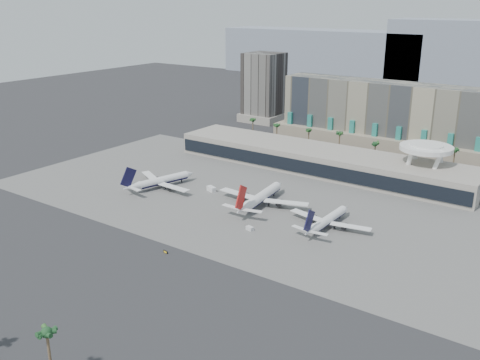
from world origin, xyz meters
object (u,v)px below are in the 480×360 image
Objects in this scene: taxiway_sign at (165,252)px; service_vehicle_b at (250,228)px; airliner_right at (328,220)px; airliner_centre at (261,197)px; service_vehicle_a at (211,189)px; airliner_left at (160,181)px.

service_vehicle_b is at bearing 78.01° from taxiway_sign.
airliner_right is 12.07× the size of service_vehicle_b.
airliner_centre reaches higher than service_vehicle_b.
airliner_left is at bearing -138.19° from service_vehicle_a.
airliner_left is at bearing 177.76° from service_vehicle_b.
airliner_centre is 36.72m from airliner_right.
taxiway_sign is at bearing -29.92° from airliner_left.
airliner_left is at bearing 144.11° from taxiway_sign.
service_vehicle_b is 38.15m from taxiway_sign.
service_vehicle_b is 1.42× the size of taxiway_sign.
airliner_right is 68.66m from taxiway_sign.
service_vehicle_a is 69.23m from taxiway_sign.
service_vehicle_a is at bearing 175.41° from airliner_right.
service_vehicle_a is (-66.59, 6.82, -2.08)m from airliner_right.
airliner_left is 18.40× the size of taxiway_sign.
service_vehicle_a is at bearing 123.30° from taxiway_sign.
taxiway_sign is at bearing -98.89° from service_vehicle_b.
service_vehicle_b is (11.60, -26.30, -3.22)m from airliner_centre.
airliner_left reaches higher than airliner_right.
service_vehicle_a is at bearing 170.17° from airliner_centre.
airliner_left is at bearing -176.59° from airliner_right.
service_vehicle_a reaches higher than service_vehicle_b.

